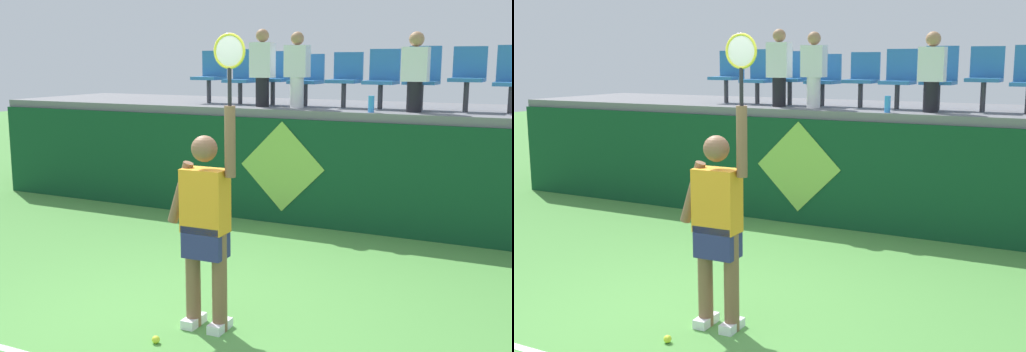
{
  "view_description": "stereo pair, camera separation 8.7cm",
  "coord_description": "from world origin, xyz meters",
  "views": [
    {
      "loc": [
        3.08,
        -4.54,
        2.29
      ],
      "look_at": [
        0.17,
        1.28,
        1.11
      ],
      "focal_mm": 45.24,
      "sensor_mm": 36.0,
      "label": 1
    },
    {
      "loc": [
        3.16,
        -4.51,
        2.29
      ],
      "look_at": [
        0.17,
        1.28,
        1.11
      ],
      "focal_mm": 45.24,
      "sensor_mm": 36.0,
      "label": 2
    }
  ],
  "objects": [
    {
      "name": "stadium_chair_7",
      "position": [
        1.73,
        4.51,
        2.1
      ],
      "size": [
        0.44,
        0.42,
        0.86
      ],
      "color": "#38383D",
      "rests_on": "spectator_platform"
    },
    {
      "name": "spectator_platform",
      "position": [
        0.0,
        4.88,
        1.55
      ],
      "size": [
        11.58,
        2.53,
        0.12
      ],
      "primitive_type": "cube",
      "color": "slate",
      "rests_on": "court_back_wall"
    },
    {
      "name": "spectator_1",
      "position": [
        1.13,
        4.05,
        2.15
      ],
      "size": [
        0.34,
        0.2,
        1.05
      ],
      "color": "black",
      "rests_on": "spectator_platform"
    },
    {
      "name": "spectator_0",
      "position": [
        -1.11,
        4.07,
        2.19
      ],
      "size": [
        0.34,
        0.2,
        1.13
      ],
      "color": "black",
      "rests_on": "spectator_platform"
    },
    {
      "name": "stadium_chair_5",
      "position": [
        0.57,
        4.51,
        2.06
      ],
      "size": [
        0.44,
        0.42,
        0.84
      ],
      "color": "#38383D",
      "rests_on": "spectator_platform"
    },
    {
      "name": "court_back_wall",
      "position": [
        0.0,
        3.66,
        0.74
      ],
      "size": [
        11.58,
        0.2,
        1.49
      ],
      "primitive_type": "cube",
      "color": "#0F4223",
      "rests_on": "ground_plane"
    },
    {
      "name": "spectator_2",
      "position": [
        -0.58,
        4.11,
        2.17
      ],
      "size": [
        0.34,
        0.2,
        1.08
      ],
      "color": "white",
      "rests_on": "spectator_platform"
    },
    {
      "name": "stadium_chair_0",
      "position": [
        -2.24,
        4.51,
        2.07
      ],
      "size": [
        0.44,
        0.42,
        0.83
      ],
      "color": "#38383D",
      "rests_on": "spectator_platform"
    },
    {
      "name": "stadium_chair_6",
      "position": [
        1.13,
        4.51,
        2.08
      ],
      "size": [
        0.44,
        0.42,
        0.87
      ],
      "color": "#38383D",
      "rests_on": "spectator_platform"
    },
    {
      "name": "ground_plane",
      "position": [
        0.0,
        0.0,
        0.0
      ],
      "size": [
        40.0,
        40.0,
        0.0
      ],
      "primitive_type": "plane",
      "color": "#519342"
    },
    {
      "name": "wall_signage_mount",
      "position": [
        -0.56,
        3.56,
        0.0
      ],
      "size": [
        1.27,
        0.01,
        1.45
      ],
      "color": "#0F4223",
      "rests_on": "ground_plane"
    },
    {
      "name": "stadium_chair_1",
      "position": [
        -1.67,
        4.51,
        2.06
      ],
      "size": [
        0.44,
        0.42,
        0.85
      ],
      "color": "#38383D",
      "rests_on": "spectator_platform"
    },
    {
      "name": "stadium_chair_2",
      "position": [
        -1.11,
        4.51,
        2.06
      ],
      "size": [
        0.44,
        0.42,
        0.81
      ],
      "color": "#38383D",
      "rests_on": "spectator_platform"
    },
    {
      "name": "stadium_chair_3",
      "position": [
        -0.58,
        4.51,
        2.03
      ],
      "size": [
        0.44,
        0.42,
        0.77
      ],
      "color": "#38383D",
      "rests_on": "spectator_platform"
    },
    {
      "name": "stadium_chair_4",
      "position": [
        0.02,
        4.51,
        2.05
      ],
      "size": [
        0.44,
        0.42,
        0.79
      ],
      "color": "#38383D",
      "rests_on": "spectator_platform"
    },
    {
      "name": "water_bottle",
      "position": [
        0.64,
        3.74,
        1.72
      ],
      "size": [
        0.08,
        0.08,
        0.22
      ],
      "primitive_type": "cylinder",
      "color": "#338CE5",
      "rests_on": "spectator_platform"
    },
    {
      "name": "tennis_player",
      "position": [
        0.35,
        -0.02,
        0.95
      ],
      "size": [
        0.75,
        0.27,
        2.5
      ],
      "color": "white",
      "rests_on": "ground_plane"
    },
    {
      "name": "tennis_ball",
      "position": [
        0.13,
        -0.48,
        0.03
      ],
      "size": [
        0.07,
        0.07,
        0.07
      ],
      "primitive_type": "sphere",
      "color": "#D1E533",
      "rests_on": "ground_plane"
    }
  ]
}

